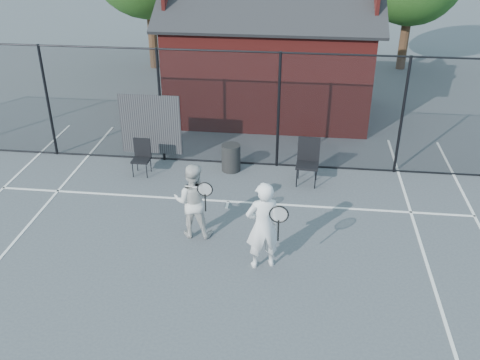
# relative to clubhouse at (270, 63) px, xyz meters

# --- Properties ---
(ground) EXTENTS (80.00, 80.00, 0.00)m
(ground) POSITION_rel_clubhouse_xyz_m (-0.50, -9.00, -1.61)
(ground) COLOR #3F4448
(ground) RESTS_ON ground
(court_lines) EXTENTS (11.02, 18.00, 0.01)m
(court_lines) POSITION_rel_clubhouse_xyz_m (-0.50, -10.32, -1.60)
(court_lines) COLOR silver
(court_lines) RESTS_ON ground
(fence) EXTENTS (22.04, 3.00, 3.00)m
(fence) POSITION_rel_clubhouse_xyz_m (-0.80, -4.00, -0.16)
(fence) COLOR black
(fence) RESTS_ON ground
(clubhouse) EXTENTS (6.50, 4.36, 4.19)m
(clubhouse) POSITION_rel_clubhouse_xyz_m (0.00, 0.00, 0.00)
(clubhouse) COLOR maroon
(clubhouse) RESTS_ON ground
(player_front) EXTENTS (0.85, 0.69, 1.78)m
(player_front) POSITION_rel_clubhouse_xyz_m (0.47, -8.31, -0.71)
(player_front) COLOR white
(player_front) RESTS_ON ground
(player_back) EXTENTS (0.88, 0.65, 1.60)m
(player_back) POSITION_rel_clubhouse_xyz_m (-1.02, -7.40, -0.80)
(player_back) COLOR silver
(player_back) RESTS_ON ground
(chair_left) EXTENTS (0.44, 0.46, 0.89)m
(chair_left) POSITION_rel_clubhouse_xyz_m (-2.85, -4.90, -1.16)
(chair_left) COLOR black
(chair_left) RESTS_ON ground
(chair_right) EXTENTS (0.57, 0.59, 1.11)m
(chair_right) POSITION_rel_clubhouse_xyz_m (1.28, -4.90, -1.05)
(chair_right) COLOR black
(chair_right) RESTS_ON ground
(waste_bin) EXTENTS (0.53, 0.53, 0.70)m
(waste_bin) POSITION_rel_clubhouse_xyz_m (-0.65, -4.40, -1.25)
(waste_bin) COLOR #242424
(waste_bin) RESTS_ON ground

